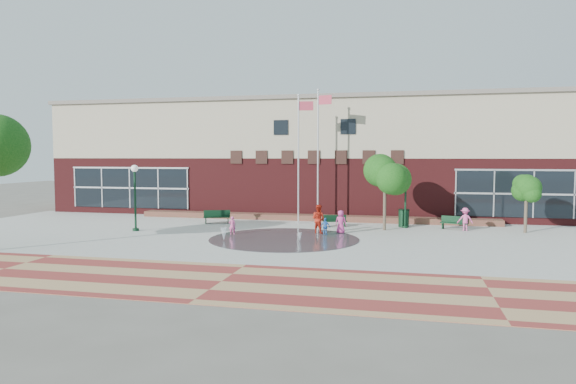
% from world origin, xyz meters
% --- Properties ---
extents(ground, '(120.00, 120.00, 0.00)m').
position_xyz_m(ground, '(0.00, 0.00, 0.00)').
color(ground, '#666056').
rests_on(ground, ground).
extents(plaza_concrete, '(46.00, 18.00, 0.01)m').
position_xyz_m(plaza_concrete, '(0.00, 4.00, 0.00)').
color(plaza_concrete, '#A8A8A0').
rests_on(plaza_concrete, ground).
extents(paver_band, '(46.00, 6.00, 0.01)m').
position_xyz_m(paver_band, '(0.00, -7.00, 0.00)').
color(paver_band, maroon).
rests_on(paver_band, ground).
extents(splash_pad, '(8.40, 8.40, 0.01)m').
position_xyz_m(splash_pad, '(0.00, 3.00, 0.00)').
color(splash_pad, '#383A3D').
rests_on(splash_pad, ground).
extents(library_building, '(44.40, 10.40, 9.20)m').
position_xyz_m(library_building, '(0.00, 17.48, 4.64)').
color(library_building, '#501719').
rests_on(library_building, ground).
extents(flower_bed, '(26.00, 1.20, 0.40)m').
position_xyz_m(flower_bed, '(0.00, 11.60, 0.00)').
color(flower_bed, maroon).
rests_on(flower_bed, ground).
extents(flagpole_left, '(1.06, 0.38, 9.30)m').
position_xyz_m(flagpole_left, '(0.73, 10.24, 5.18)').
color(flagpole_left, silver).
rests_on(flagpole_left, ground).
extents(flagpole_right, '(1.09, 0.28, 8.90)m').
position_xyz_m(flagpole_right, '(-0.55, 9.79, 4.98)').
color(flagpole_right, silver).
rests_on(flagpole_right, ground).
extents(lamp_left, '(0.44, 0.44, 4.13)m').
position_xyz_m(lamp_left, '(-9.75, 4.01, 2.56)').
color(lamp_left, black).
rests_on(lamp_left, ground).
extents(lamp_right, '(0.41, 0.41, 3.85)m').
position_xyz_m(lamp_right, '(6.61, 9.14, 2.39)').
color(lamp_right, black).
rests_on(lamp_right, ground).
extents(bench_left, '(1.89, 1.10, 0.92)m').
position_xyz_m(bench_left, '(-6.09, 8.51, 0.30)').
color(bench_left, black).
rests_on(bench_left, ground).
extents(bench_mid, '(1.61, 0.91, 0.78)m').
position_xyz_m(bench_mid, '(2.11, 8.64, 0.25)').
color(bench_mid, black).
rests_on(bench_mid, ground).
extents(bench_right, '(1.76, 0.95, 0.85)m').
position_xyz_m(bench_right, '(9.66, 9.10, 0.28)').
color(bench_right, black).
rests_on(bench_right, ground).
extents(trash_can, '(0.72, 0.72, 1.19)m').
position_xyz_m(trash_can, '(6.52, 9.63, 0.60)').
color(trash_can, black).
rests_on(trash_can, ground).
extents(tree_mid, '(2.75, 2.75, 4.64)m').
position_xyz_m(tree_mid, '(5.35, 7.82, 3.38)').
color(tree_mid, '#44382B').
rests_on(tree_mid, ground).
extents(tree_small_right, '(2.05, 2.05, 3.51)m').
position_xyz_m(tree_small_right, '(13.75, 8.63, 2.56)').
color(tree_small_right, '#44382B').
rests_on(tree_small_right, ground).
extents(water_jet_a, '(0.37, 0.37, 0.72)m').
position_xyz_m(water_jet_a, '(-3.06, 1.62, 0.00)').
color(water_jet_a, white).
rests_on(water_jet_a, ground).
extents(water_jet_b, '(0.22, 0.22, 0.50)m').
position_xyz_m(water_jet_b, '(1.07, 2.20, 0.00)').
color(water_jet_b, white).
rests_on(water_jet_b, ground).
extents(child_splash, '(0.47, 0.39, 1.11)m').
position_xyz_m(child_splash, '(-3.37, 3.89, 0.56)').
color(child_splash, '#D84C8D').
rests_on(child_splash, ground).
extents(adult_red, '(1.05, 0.96, 1.76)m').
position_xyz_m(adult_red, '(1.51, 5.61, 0.88)').
color(adult_red, '#AE2112').
rests_on(adult_red, ground).
extents(adult_pink, '(0.76, 0.56, 1.42)m').
position_xyz_m(adult_pink, '(2.84, 5.85, 0.71)').
color(adult_pink, '#BF367F').
rests_on(adult_pink, ground).
extents(child_blue, '(0.66, 0.43, 1.04)m').
position_xyz_m(child_blue, '(2.05, 4.92, 0.52)').
color(child_blue, blue).
rests_on(child_blue, ground).
extents(person_bench, '(0.98, 0.62, 1.45)m').
position_xyz_m(person_bench, '(10.27, 8.74, 0.73)').
color(person_bench, '#E14F96').
rests_on(person_bench, ground).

